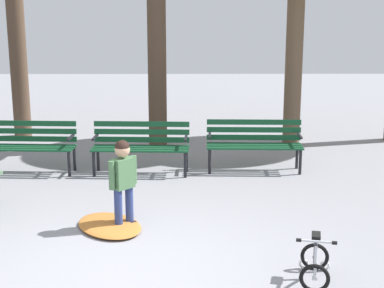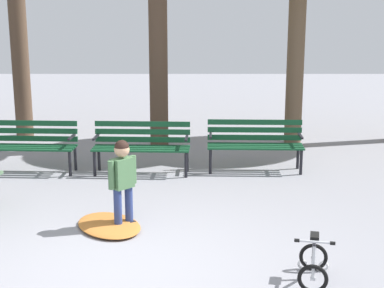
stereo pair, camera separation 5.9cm
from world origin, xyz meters
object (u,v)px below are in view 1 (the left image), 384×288
Objects in this scene: kids_bicycle at (315,262)px; park_bench_far_left at (28,142)px; park_bench_left at (141,143)px; park_bench_right at (254,141)px; child_standing at (123,176)px.

park_bench_far_left is at bearing 134.51° from kids_bicycle.
park_bench_left is (1.90, -0.07, 0.00)m from park_bench_far_left.
park_bench_right is at bearing 92.39° from kids_bicycle.
kids_bicycle is at bearing -87.61° from park_bench_right.
park_bench_right is (1.90, 0.15, 0.00)m from park_bench_left.
park_bench_far_left is 1.43× the size of child_standing.
park_bench_far_left is 1.90m from park_bench_left.
park_bench_far_left is at bearing 177.75° from park_bench_left.
park_bench_far_left is 1.00× the size of park_bench_left.
park_bench_left is at bearing 89.30° from child_standing.
park_bench_right reaches higher than kids_bicycle.
park_bench_far_left is 1.01× the size of park_bench_right.
child_standing reaches higher than park_bench_left.
kids_bicycle is (3.97, -4.04, -0.31)m from park_bench_far_left.
child_standing is at bearing 144.48° from kids_bicycle.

